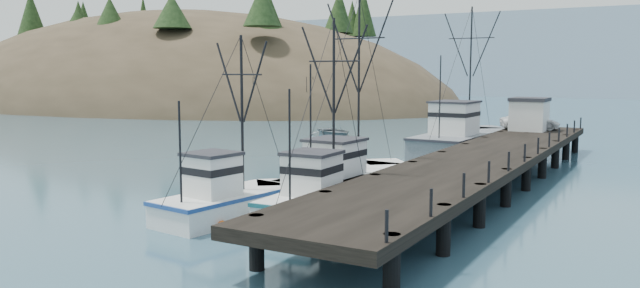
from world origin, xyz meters
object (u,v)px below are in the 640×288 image
object	(u,v)px
work_vessel	(463,139)
pier_shed	(529,114)
trawler_mid	(232,200)
pier	(483,159)
motorboat	(334,136)
pickup_truck	(530,122)
trawler_far	(349,178)
trawler_near	(325,198)

from	to	relation	value
work_vessel	pier_shed	xyz separation A→B (m)	(4.89, 2.78, 2.19)
trawler_mid	work_vessel	distance (m)	28.55
pier	motorboat	size ratio (longest dim) A/B	7.77
pier	pickup_truck	distance (m)	18.05
work_vessel	pier_shed	bearing A→B (deg)	29.61
trawler_mid	work_vessel	bearing A→B (deg)	84.54
trawler_far	work_vessel	distance (m)	19.93
trawler_mid	motorboat	distance (m)	38.61
pier	trawler_far	xyz separation A→B (m)	(-6.35, -5.49, -0.87)
pier	trawler_mid	bearing A→B (deg)	-120.96
trawler_near	motorboat	size ratio (longest dim) A/B	1.76
work_vessel	trawler_far	bearing A→B (deg)	-91.96
trawler_far	work_vessel	bearing A→B (deg)	88.04
trawler_near	pier_shed	size ratio (longest dim) A/B	3.12
pier	trawler_near	world-z (taller)	trawler_near
pier	pier_shed	world-z (taller)	pier_shed
trawler_near	pier_shed	distance (m)	28.83
pier	trawler_mid	world-z (taller)	trawler_mid
trawler_near	work_vessel	distance (m)	25.69
work_vessel	motorboat	distance (m)	18.31
trawler_mid	motorboat	world-z (taller)	trawler_mid
trawler_near	pier_shed	bearing A→B (deg)	82.12
pier	trawler_near	size ratio (longest dim) A/B	4.41
trawler_mid	pickup_truck	size ratio (longest dim) A/B	1.84
trawler_far	work_vessel	xyz separation A→B (m)	(0.68, 19.92, 0.41)
work_vessel	pier	bearing A→B (deg)	-68.54
trawler_mid	pier_shed	size ratio (longest dim) A/B	2.85
work_vessel	motorboat	xyz separation A→B (m)	(-16.61, 7.59, -1.23)
trawler_far	trawler_mid	bearing A→B (deg)	-103.47
trawler_far	pier_shed	size ratio (longest dim) A/B	3.71
work_vessel	pickup_truck	distance (m)	6.16
trawler_near	pickup_truck	distance (m)	29.55
trawler_near	motorboat	distance (m)	37.62
trawler_mid	pier_shed	distance (m)	32.21
trawler_far	motorboat	xyz separation A→B (m)	(-15.93, 27.51, -0.82)
pier_shed	motorboat	size ratio (longest dim) A/B	0.56
trawler_near	work_vessel	world-z (taller)	work_vessel
trawler_near	pickup_truck	size ratio (longest dim) A/B	2.02
trawler_mid	trawler_far	distance (m)	8.74
trawler_near	trawler_far	xyz separation A→B (m)	(-1.63, 5.75, 0.00)
trawler_near	pier_shed	xyz separation A→B (m)	(3.94, 28.45, 2.60)
pier_shed	pier	bearing A→B (deg)	-87.39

